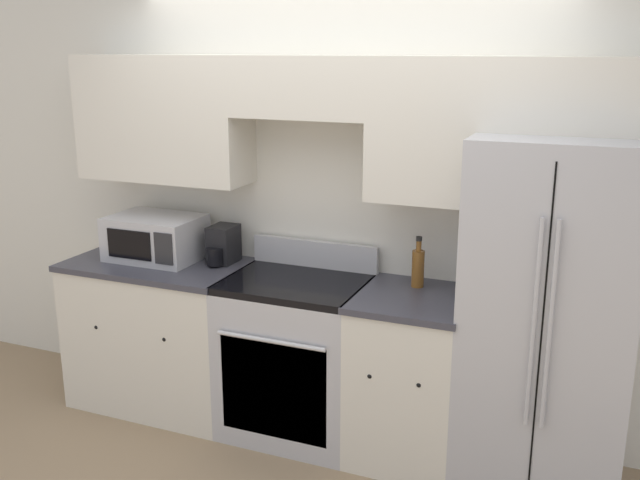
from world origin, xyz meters
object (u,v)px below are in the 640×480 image
at_px(oven_range, 296,356).
at_px(refrigerator, 548,316).
at_px(bottle, 418,267).
at_px(microwave, 156,238).

height_order(oven_range, refrigerator, refrigerator).
relative_size(refrigerator, bottle, 6.39).
xyz_separation_m(oven_range, microwave, (-0.97, 0.06, 0.59)).
bearing_deg(oven_range, refrigerator, 2.09).
height_order(refrigerator, microwave, refrigerator).
relative_size(microwave, bottle, 1.95).
xyz_separation_m(refrigerator, microwave, (-2.33, 0.01, 0.17)).
bearing_deg(refrigerator, microwave, 179.68).
bearing_deg(microwave, oven_range, -3.70).
distance_m(oven_range, refrigerator, 1.43).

